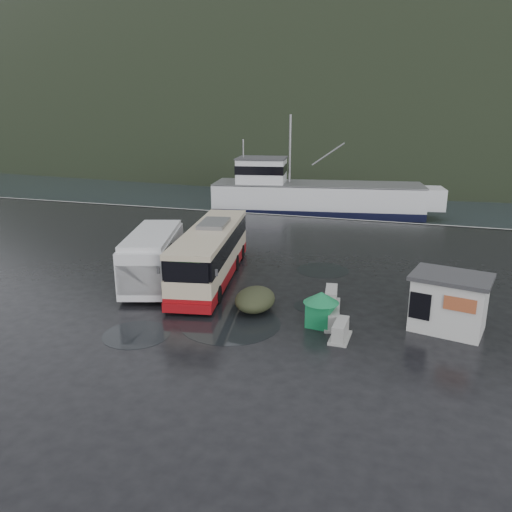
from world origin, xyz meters
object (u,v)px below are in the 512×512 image
(ticket_kiosk, at_px, (446,329))
(jersey_barrier_a, at_px, (331,306))
(coach_bus, at_px, (212,279))
(jersey_barrier_b, at_px, (340,339))
(fishing_trawler, at_px, (317,201))
(waste_bin_left, at_px, (179,298))
(jersey_barrier_c, at_px, (333,326))
(white_van, at_px, (155,283))
(waste_bin_right, at_px, (320,325))
(dome_tent, at_px, (255,309))

(ticket_kiosk, height_order, jersey_barrier_a, ticket_kiosk)
(coach_bus, bearing_deg, jersey_barrier_b, -45.22)
(jersey_barrier_a, xyz_separation_m, fishing_trawler, (-6.07, 27.88, 0.00))
(waste_bin_left, relative_size, jersey_barrier_a, 0.89)
(jersey_barrier_a, relative_size, jersey_barrier_c, 1.12)
(jersey_barrier_a, relative_size, fishing_trawler, 0.07)
(white_van, relative_size, waste_bin_right, 4.43)
(coach_bus, bearing_deg, fishing_trawler, 77.69)
(coach_bus, height_order, jersey_barrier_b, coach_bus)
(waste_bin_left, distance_m, ticket_kiosk, 12.37)
(ticket_kiosk, height_order, fishing_trawler, fishing_trawler)
(white_van, bearing_deg, fishing_trawler, 65.56)
(jersey_barrier_b, bearing_deg, coach_bus, 145.35)
(waste_bin_right, xyz_separation_m, dome_tent, (-3.21, 0.85, 0.00))
(waste_bin_right, height_order, dome_tent, waste_bin_right)
(white_van, relative_size, ticket_kiosk, 2.19)
(jersey_barrier_c, bearing_deg, white_van, 164.94)
(waste_bin_left, bearing_deg, coach_bus, 82.02)
(fishing_trawler, bearing_deg, jersey_barrier_c, -87.08)
(coach_bus, distance_m, waste_bin_right, 8.07)
(dome_tent, xyz_separation_m, fishing_trawler, (-2.81, 29.42, 0.00))
(dome_tent, bearing_deg, white_van, 163.11)
(coach_bus, distance_m, jersey_barrier_a, 7.13)
(coach_bus, bearing_deg, waste_bin_left, -108.55)
(dome_tent, bearing_deg, jersey_barrier_a, 25.33)
(waste_bin_right, xyz_separation_m, jersey_barrier_a, (0.05, 2.39, 0.00))
(jersey_barrier_a, bearing_deg, fishing_trawler, 102.28)
(jersey_barrier_b, height_order, fishing_trawler, fishing_trawler)
(coach_bus, distance_m, jersey_barrier_c, 8.50)
(white_van, distance_m, waste_bin_left, 2.70)
(waste_bin_right, xyz_separation_m, fishing_trawler, (-6.02, 30.27, 0.00))
(coach_bus, bearing_deg, white_van, -159.20)
(white_van, relative_size, dome_tent, 2.64)
(waste_bin_left, xyz_separation_m, ticket_kiosk, (12.37, 0.08, 0.00))
(waste_bin_left, height_order, jersey_barrier_a, waste_bin_left)
(white_van, distance_m, jersey_barrier_a, 9.49)
(coach_bus, relative_size, waste_bin_right, 7.06)
(coach_bus, height_order, waste_bin_left, coach_bus)
(coach_bus, relative_size, waste_bin_left, 7.17)
(waste_bin_right, bearing_deg, jersey_barrier_a, 88.78)
(white_van, xyz_separation_m, fishing_trawler, (3.42, 27.53, 0.00))
(waste_bin_right, height_order, jersey_barrier_b, waste_bin_right)
(jersey_barrier_a, bearing_deg, white_van, 177.89)
(dome_tent, bearing_deg, waste_bin_right, -14.82)
(jersey_barrier_c, height_order, fishing_trawler, fishing_trawler)
(jersey_barrier_a, distance_m, jersey_barrier_c, 2.38)
(jersey_barrier_c, bearing_deg, fishing_trawler, 102.24)
(jersey_barrier_b, distance_m, fishing_trawler, 32.10)
(ticket_kiosk, bearing_deg, waste_bin_left, -166.57)
(jersey_barrier_b, xyz_separation_m, jersey_barrier_c, (-0.46, 1.11, 0.00))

